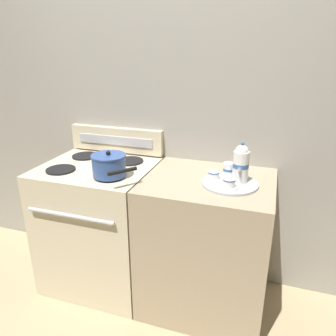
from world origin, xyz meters
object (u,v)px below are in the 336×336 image
Objects in this scene: teapot at (241,163)px; saucepan at (109,165)px; stove at (101,225)px; serving_tray at (230,184)px; teacup_left at (229,183)px; creamer_jug at (229,169)px; teacup_right at (214,176)px.

saucepan is at bearing -168.83° from teapot.
stove is 0.99m from serving_tray.
teacup_left is 1.28× the size of creamer_jug.
stove is 8.71× the size of teacup_right.
saucepan is at bearing -168.50° from teacup_right.
teacup_left is (-0.05, -0.11, -0.08)m from teapot.
stove is 2.90× the size of saucepan.
saucepan is (0.18, -0.15, 0.52)m from stove.
teapot is 2.27× the size of teacup_left.
stove is 1.09m from teapot.
teapot is 0.15m from teacup_left.
creamer_jug is at bearing 103.57° from serving_tray.
creamer_jug is at bearing 17.40° from saucepan.
serving_tray is at bearing 93.83° from teacup_left.
serving_tray is at bearing -2.24° from stove.
saucepan is 1.32× the size of teapot.
teacup_right is at bearing 140.30° from teacup_left.
stove is at bearing 173.07° from teacup_left.
serving_tray is 3.97× the size of creamer_jug.
teacup_right is 1.28× the size of creamer_jug.
saucepan is 3.01× the size of teacup_left.
serving_tray is 0.08m from teacup_left.
teapot reaches higher than teacup_left.
teapot is 2.91× the size of creamer_jug.
teacup_left reaches higher than serving_tray.
teapot reaches higher than stove.
teapot reaches higher than saucepan.
creamer_jug is at bearing 139.29° from teapot.
teacup_right is at bearing 11.50° from saucepan.
serving_tray is 0.10m from teacup_right.
stove is at bearing 177.76° from serving_tray.
stove is at bearing 140.27° from saucepan.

